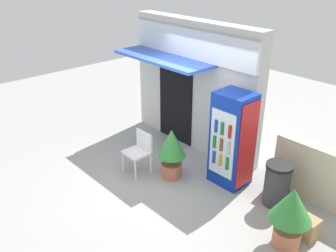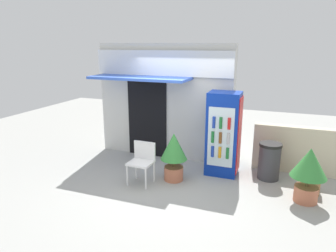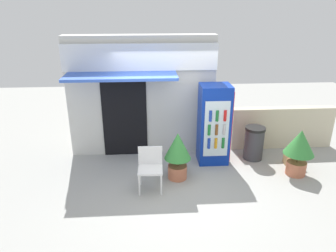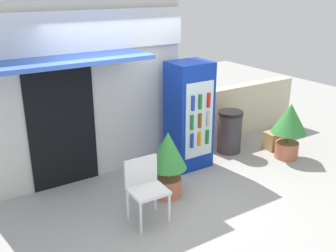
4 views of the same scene
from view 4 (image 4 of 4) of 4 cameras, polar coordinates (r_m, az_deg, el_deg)
ground at (r=5.81m, az=0.14°, el=-11.06°), size 16.00×16.00×0.00m
storefront_building at (r=6.22m, az=-12.64°, el=5.26°), size 3.41×1.15×2.81m
drink_cooler at (r=6.59m, az=3.15°, el=1.55°), size 0.69×0.63×1.82m
plastic_chair at (r=5.22m, az=-3.36°, el=-8.54°), size 0.49×0.45×0.85m
potted_plant_near_shop at (r=5.68m, az=-0.02°, el=-4.74°), size 0.56×0.56×1.03m
potted_plant_curbside at (r=7.28m, az=17.30°, el=0.21°), size 0.63×0.63×1.03m
trash_bin at (r=7.39m, az=8.99°, el=-0.79°), size 0.47×0.47×0.79m
stone_boundary_wall at (r=8.35m, az=10.94°, el=2.45°), size 2.58×0.24×1.05m
cardboard_box at (r=7.77m, az=15.14°, el=-2.05°), size 0.35×0.30×0.33m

